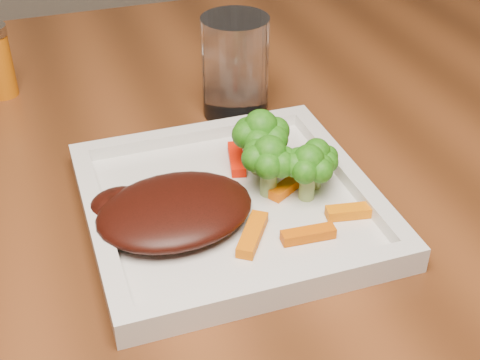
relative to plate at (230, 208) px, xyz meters
name	(u,v)px	position (x,y,z in m)	size (l,w,h in m)	color
plate	(230,208)	(0.00, 0.00, 0.00)	(0.27, 0.27, 0.01)	silver
steak	(175,210)	(-0.06, -0.01, 0.02)	(0.15, 0.11, 0.03)	#350C07
broccoli_0	(260,142)	(0.05, 0.04, 0.04)	(0.07, 0.07, 0.07)	#166811
broccoli_1	(316,159)	(0.09, 0.00, 0.04)	(0.05, 0.05, 0.06)	#197814
broccoli_2	(308,172)	(0.07, -0.02, 0.04)	(0.05, 0.05, 0.06)	#1F6911
broccoli_3	(269,167)	(0.04, 0.00, 0.04)	(0.06, 0.06, 0.06)	#2A6010
carrot_0	(308,234)	(0.05, -0.07, 0.01)	(0.05, 0.01, 0.01)	#C85303
carrot_1	(354,211)	(0.10, -0.06, 0.01)	(0.05, 0.01, 0.01)	orange
carrot_2	(252,234)	(0.00, -0.06, 0.01)	(0.06, 0.02, 0.01)	#DB6303
carrot_3	(305,155)	(0.10, 0.05, 0.01)	(0.06, 0.02, 0.01)	#DD5003
carrot_4	(237,159)	(0.03, 0.06, 0.01)	(0.05, 0.01, 0.01)	#FF1A04
carrot_6	(288,186)	(0.06, 0.00, 0.01)	(0.05, 0.01, 0.01)	#FF6504
drinking_glass	(235,67)	(0.07, 0.19, 0.05)	(0.08, 0.08, 0.12)	silver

